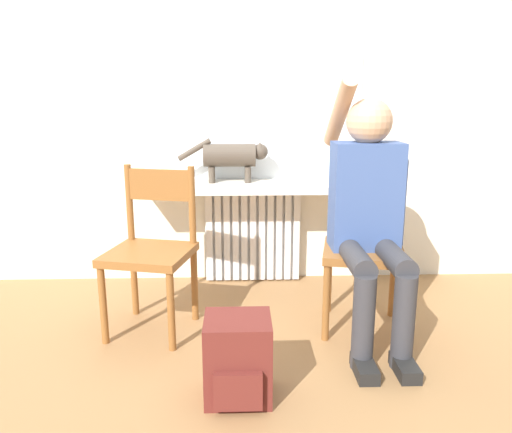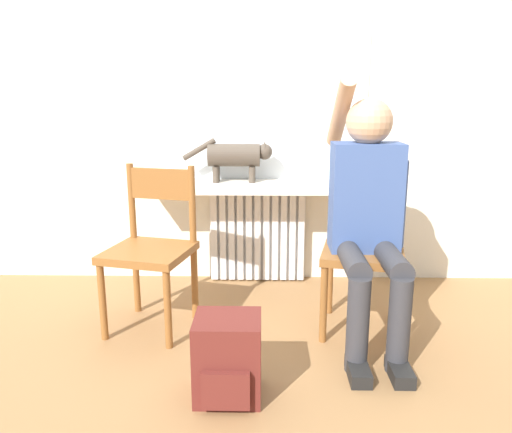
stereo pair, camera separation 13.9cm
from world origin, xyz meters
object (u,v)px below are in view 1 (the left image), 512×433
Objects in this scene: chair_right at (363,246)px; backpack at (238,359)px; chair_left at (152,248)px; person at (369,207)px; cat at (232,156)px.

backpack is at bearing -123.26° from chair_right.
person reaches higher than chair_left.
person is at bearing 8.01° from chair_left.
chair_right is (1.09, 0.00, 0.00)m from chair_left.
chair_left is at bearing -123.67° from cat.
chair_left is 2.49× the size of backpack.
chair_right is 1.00m from cat.
cat is at bearing 133.32° from person.
chair_right is 0.65× the size of person.
backpack is at bearing -88.64° from cat.
person reaches higher than backpack.
chair_right is 1.52× the size of cat.
chair_right is at bearing -41.80° from cat.
person is 3.83× the size of backpack.
chair_right reaches higher than backpack.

